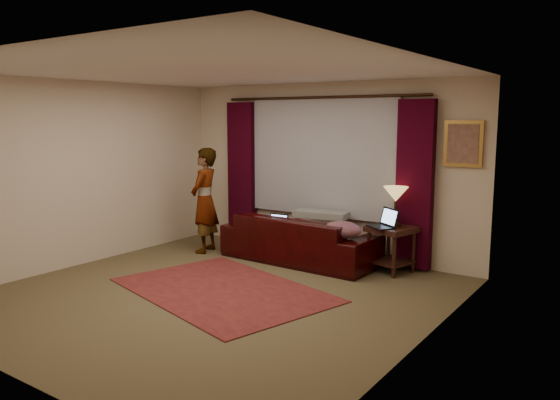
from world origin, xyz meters
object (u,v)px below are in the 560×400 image
Objects in this scene: sofa at (300,230)px; end_table at (391,249)px; laptop_table at (381,218)px; tiffany_lamp at (395,206)px; person at (205,200)px; laptop_sofa at (275,223)px.

sofa is 1.35m from end_table.
laptop_table is (-0.09, -0.16, 0.44)m from end_table.
sofa is at bearing -169.87° from end_table.
laptop_table is at bearing -114.38° from tiffany_lamp.
person is (-2.86, -0.66, -0.08)m from tiffany_lamp.
person is (-2.76, -0.44, 0.05)m from laptop_table.
end_table is 2.95m from person.
sofa reaches higher than laptop_table.
sofa is 0.37m from laptop_sofa.
laptop_sofa reaches higher than end_table.
person reaches higher than laptop_table.
laptop_sofa is at bearing -162.33° from tiffany_lamp.
tiffany_lamp is at bearing 11.14° from laptop_sofa.
tiffany_lamp is at bearing 98.84° from laptop_table.
tiffany_lamp reaches higher than sofa.
tiffany_lamp is (1.62, 0.52, 0.32)m from laptop_sofa.
laptop_sofa is at bearing 79.45° from person.
laptop_table reaches higher than laptop_sofa.
laptop_sofa is 1.69m from end_table.
tiffany_lamp is at bearing -165.47° from sofa.
person is at bearing -179.83° from laptop_sofa.
laptop_table is at bearing 81.76° from person.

